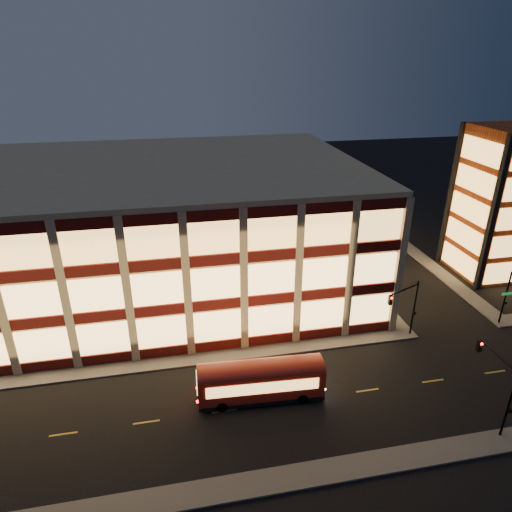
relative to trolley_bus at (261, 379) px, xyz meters
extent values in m
plane|color=black|center=(-7.10, 5.03, -1.89)|extent=(200.00, 200.00, 0.00)
cube|color=#514F4C|center=(-10.10, 6.03, -1.81)|extent=(54.00, 2.00, 0.15)
cube|color=#514F4C|center=(15.90, 22.03, -1.81)|extent=(2.00, 30.00, 0.15)
cube|color=#514F4C|center=(26.90, 22.03, -1.81)|extent=(2.00, 30.00, 0.15)
cube|color=#514F4C|center=(-7.10, -7.97, -1.81)|extent=(100.00, 2.00, 0.15)
cube|color=tan|center=(-10.10, 22.03, 5.11)|extent=(50.00, 30.00, 14.00)
cube|color=tan|center=(-10.10, 22.03, 12.36)|extent=(50.40, 30.40, 0.50)
cube|color=#470C0A|center=(-10.10, 6.91, -1.24)|extent=(50.10, 0.25, 1.00)
cube|color=#ECB363|center=(-10.10, 6.93, 0.86)|extent=(49.00, 0.20, 3.00)
cube|color=#470C0A|center=(15.02, 22.03, -1.24)|extent=(0.25, 30.10, 1.00)
cube|color=#ECB363|center=(15.00, 22.03, 0.86)|extent=(0.20, 29.00, 3.00)
cube|color=#470C0A|center=(-10.10, 6.91, 3.16)|extent=(50.10, 0.25, 1.00)
cube|color=#ECB363|center=(-10.10, 6.93, 5.26)|extent=(49.00, 0.20, 3.00)
cube|color=#470C0A|center=(15.02, 22.03, 3.16)|extent=(0.25, 30.10, 1.00)
cube|color=#ECB363|center=(15.00, 22.03, 5.26)|extent=(0.20, 29.00, 3.00)
cube|color=#470C0A|center=(-10.10, 6.91, 7.56)|extent=(50.10, 0.25, 1.00)
cube|color=#ECB363|center=(-10.10, 6.93, 9.66)|extent=(49.00, 0.20, 3.00)
cube|color=#470C0A|center=(15.02, 22.03, 7.56)|extent=(0.25, 30.10, 1.00)
cube|color=#ECB363|center=(15.00, 22.03, 9.66)|extent=(0.20, 29.00, 3.00)
cube|color=#8C3814|center=(32.90, 17.03, 7.11)|extent=(8.00, 8.00, 18.00)
cube|color=black|center=(28.90, 13.03, 7.11)|extent=(0.60, 0.60, 18.00)
cube|color=black|center=(28.90, 21.03, 7.11)|extent=(0.60, 0.60, 18.00)
cube|color=black|center=(36.90, 21.03, 7.11)|extent=(0.60, 0.60, 18.00)
cube|color=#F9B457|center=(32.90, 12.95, -0.09)|extent=(6.60, 0.16, 2.60)
cube|color=#F9B457|center=(28.82, 17.03, -0.09)|extent=(0.16, 6.60, 2.60)
cube|color=#F9B457|center=(28.82, 17.03, 3.31)|extent=(0.16, 6.60, 2.60)
cube|color=#F9B457|center=(28.82, 17.03, 6.71)|extent=(0.16, 6.60, 2.60)
cube|color=#F9B457|center=(28.82, 17.03, 10.11)|extent=(0.16, 6.60, 2.60)
cube|color=#F9B457|center=(28.82, 17.03, 13.51)|extent=(0.16, 6.60, 2.60)
cylinder|color=black|center=(16.40, 5.83, 1.11)|extent=(0.18, 0.18, 6.00)
cylinder|color=black|center=(14.65, 5.08, 3.81)|extent=(3.56, 1.63, 0.14)
cube|color=black|center=(12.90, 4.33, 3.31)|extent=(0.32, 0.32, 0.95)
sphere|color=#FF0C05|center=(12.90, 4.15, 3.61)|extent=(0.20, 0.20, 0.20)
cube|color=black|center=(16.40, 5.63, 0.71)|extent=(0.25, 0.18, 0.28)
cylinder|color=black|center=(26.40, 5.83, 1.11)|extent=(0.18, 0.18, 6.00)
cube|color=black|center=(26.40, 5.63, 0.71)|extent=(0.25, 0.18, 0.28)
cube|color=#0C7226|center=(26.40, 5.68, 1.71)|extent=(1.20, 0.06, 0.28)
cylinder|color=black|center=(16.40, -7.47, 1.11)|extent=(0.18, 0.18, 6.00)
cylinder|color=black|center=(16.40, -5.47, 3.81)|extent=(0.14, 4.00, 0.14)
cube|color=black|center=(16.40, -3.47, 3.31)|extent=(0.32, 0.32, 0.95)
sphere|color=#FF0C05|center=(16.40, -3.65, 3.61)|extent=(0.20, 0.20, 0.20)
cube|color=black|center=(16.40, -7.67, 0.71)|extent=(0.25, 0.18, 0.28)
cube|color=#981408|center=(0.00, 0.00, -0.18)|extent=(10.18, 3.08, 2.31)
cube|color=black|center=(0.00, 0.00, -1.54)|extent=(10.18, 3.08, 0.35)
cylinder|color=black|center=(-3.27, -0.92, -1.43)|extent=(0.92, 0.35, 0.90)
cylinder|color=black|center=(-3.15, 1.29, -1.43)|extent=(0.92, 0.35, 0.90)
cylinder|color=black|center=(3.15, -1.29, -1.43)|extent=(0.92, 0.35, 0.90)
cylinder|color=black|center=(3.27, 0.92, -1.43)|extent=(0.92, 0.35, 0.90)
cube|color=#F9B457|center=(-0.07, -1.28, 0.12)|extent=(8.83, 0.56, 1.00)
cube|color=#F9B457|center=(0.07, 1.28, 0.12)|extent=(8.83, 0.56, 1.00)
camera|label=1|loc=(-6.07, -28.38, 24.12)|focal=32.00mm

